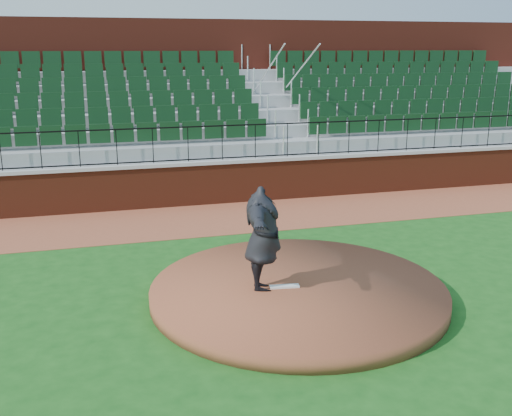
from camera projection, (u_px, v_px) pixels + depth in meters
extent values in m
plane|color=#164E16|center=(277.00, 295.00, 11.19)|extent=(90.00, 90.00, 0.00)
cube|color=brown|center=(218.00, 218.00, 16.21)|extent=(34.00, 3.20, 0.01)
cube|color=maroon|center=(206.00, 184.00, 17.54)|extent=(34.00, 0.35, 1.20)
cube|color=#B7B7B7|center=(206.00, 162.00, 17.37)|extent=(34.00, 0.45, 0.10)
cube|color=maroon|center=(177.00, 96.00, 22.11)|extent=(34.00, 0.50, 5.50)
cylinder|color=brown|center=(298.00, 291.00, 11.02)|extent=(5.46, 5.46, 0.25)
cube|color=white|center=(285.00, 286.00, 10.88)|extent=(0.56, 0.20, 0.04)
imported|color=black|center=(263.00, 239.00, 10.57)|extent=(1.20, 2.45, 1.93)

